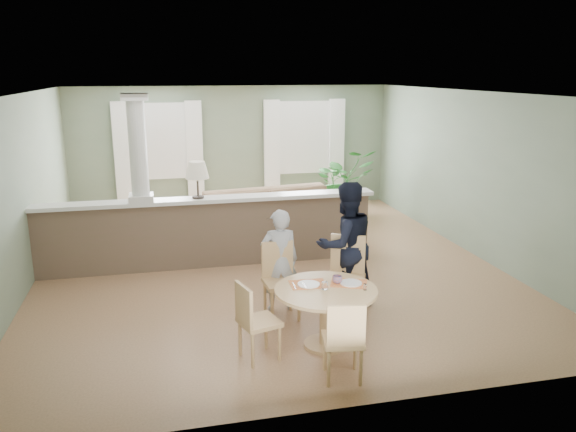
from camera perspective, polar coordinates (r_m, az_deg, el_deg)
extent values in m
plane|color=tan|center=(9.01, -2.03, -5.02)|extent=(8.00, 8.00, 0.00)
cube|color=gray|center=(12.55, -5.60, 6.87)|extent=(7.00, 0.02, 2.70)
cube|color=gray|center=(8.71, -25.36, 2.11)|extent=(0.02, 8.00, 2.70)
cube|color=gray|center=(9.91, 18.24, 4.15)|extent=(0.02, 8.00, 2.70)
cube|color=gray|center=(4.91, 6.80, -5.42)|extent=(7.00, 0.02, 2.70)
cube|color=white|center=(8.49, -2.20, 12.42)|extent=(7.00, 8.00, 0.02)
cube|color=white|center=(12.39, -13.01, 7.41)|extent=(1.10, 0.02, 1.50)
cube|color=white|center=(12.37, -13.01, 7.39)|extent=(1.22, 0.04, 1.62)
cube|color=white|center=(12.80, 1.59, 7.99)|extent=(1.10, 0.02, 1.50)
cube|color=white|center=(12.77, 1.62, 7.98)|extent=(1.22, 0.04, 1.62)
cube|color=white|center=(12.36, -16.42, 5.77)|extent=(0.35, 0.10, 2.30)
cube|color=white|center=(12.36, -9.44, 6.16)|extent=(0.35, 0.10, 2.30)
cube|color=white|center=(12.58, -1.65, 6.50)|extent=(0.35, 0.10, 2.30)
cube|color=white|center=(12.96, 4.92, 6.69)|extent=(0.35, 0.10, 2.30)
cube|color=brown|center=(8.92, -8.00, -1.81)|extent=(5.20, 0.22, 1.05)
cube|color=white|center=(8.78, -8.12, 1.67)|extent=(5.32, 0.36, 0.06)
cube|color=white|center=(8.74, -14.68, 1.82)|extent=(0.36, 0.36, 0.10)
cylinder|color=white|center=(8.61, -15.00, 6.65)|extent=(0.26, 0.26, 1.39)
cube|color=white|center=(8.55, -15.34, 11.60)|extent=(0.38, 0.38, 0.10)
cylinder|color=black|center=(8.76, -9.11, 1.90)|extent=(0.18, 0.18, 0.03)
cylinder|color=black|center=(8.73, -9.15, 2.90)|extent=(0.03, 0.03, 0.28)
cone|color=beige|center=(8.68, -9.22, 4.64)|extent=(0.36, 0.36, 0.26)
imported|color=olive|center=(10.22, -1.46, 0.02)|extent=(3.22, 1.64, 0.90)
imported|color=#2C6C2B|center=(12.02, 5.65, 3.47)|extent=(1.47, 1.34, 1.43)
cylinder|color=tan|center=(6.52, 3.77, -12.86)|extent=(0.48, 0.48, 0.04)
cylinder|color=tan|center=(6.38, 3.82, -10.26)|extent=(0.13, 0.13, 0.62)
cylinder|color=tan|center=(6.25, 3.87, -7.54)|extent=(1.14, 1.14, 0.04)
cube|color=#B53C28|center=(6.35, 2.05, -6.92)|extent=(0.42, 0.31, 0.01)
cube|color=#B53C28|center=(6.41, 6.20, -6.80)|extent=(0.49, 0.43, 0.01)
cylinder|color=white|center=(6.33, 2.11, -6.94)|extent=(0.25, 0.25, 0.01)
cylinder|color=white|center=(6.40, 6.41, -6.77)|extent=(0.25, 0.25, 0.01)
cylinder|color=white|center=(6.20, 3.76, -7.02)|extent=(0.07, 0.07, 0.08)
cube|color=silver|center=(6.27, 1.70, -7.05)|extent=(0.02, 0.17, 0.00)
cube|color=silver|center=(6.29, 0.64, -7.10)|extent=(0.02, 0.20, 0.00)
cylinder|color=white|center=(6.24, 7.84, -7.16)|extent=(0.04, 0.04, 0.07)
cylinder|color=silver|center=(6.22, 7.85, -6.81)|extent=(0.04, 0.04, 0.01)
imported|color=blue|center=(6.39, 5.03, -6.45)|extent=(0.12, 0.12, 0.09)
cube|color=tan|center=(7.02, -0.65, -6.82)|extent=(0.46, 0.46, 0.05)
cylinder|color=tan|center=(6.92, -1.62, -9.31)|extent=(0.04, 0.04, 0.44)
cylinder|color=tan|center=(7.01, 1.13, -8.98)|extent=(0.04, 0.04, 0.44)
cylinder|color=tan|center=(7.23, -2.36, -8.25)|extent=(0.04, 0.04, 0.44)
cylinder|color=tan|center=(7.31, 0.28, -7.95)|extent=(0.04, 0.04, 0.44)
cube|color=tan|center=(7.11, -1.09, -4.38)|extent=(0.41, 0.07, 0.47)
cube|color=tan|center=(7.06, 5.80, -6.48)|extent=(0.62, 0.62, 0.05)
cylinder|color=tan|center=(7.01, 4.00, -8.85)|extent=(0.04, 0.04, 0.47)
cylinder|color=tan|center=(6.96, 7.05, -9.10)|extent=(0.04, 0.04, 0.47)
cylinder|color=tan|center=(7.35, 4.52, -7.72)|extent=(0.04, 0.04, 0.47)
cylinder|color=tan|center=(7.30, 7.43, -7.96)|extent=(0.04, 0.04, 0.47)
cube|color=tan|center=(7.16, 6.11, -3.85)|extent=(0.41, 0.24, 0.50)
cube|color=tan|center=(5.74, 5.60, -12.43)|extent=(0.45, 0.45, 0.05)
cylinder|color=tan|center=(6.01, 6.84, -13.53)|extent=(0.04, 0.04, 0.40)
cylinder|color=tan|center=(5.96, 3.76, -13.68)|extent=(0.04, 0.04, 0.40)
cylinder|color=tan|center=(5.73, 7.41, -15.01)|extent=(0.04, 0.04, 0.40)
cylinder|color=tan|center=(5.69, 4.16, -15.18)|extent=(0.04, 0.04, 0.40)
cube|color=tan|center=(5.48, 5.94, -11.09)|extent=(0.37, 0.10, 0.43)
cube|color=tan|center=(6.09, -2.93, -10.71)|extent=(0.49, 0.49, 0.05)
cylinder|color=tan|center=(6.13, -0.87, -12.82)|extent=(0.04, 0.04, 0.40)
cylinder|color=tan|center=(6.38, -2.25, -11.67)|extent=(0.04, 0.04, 0.40)
cylinder|color=tan|center=(6.00, -3.61, -13.47)|extent=(0.04, 0.04, 0.40)
cylinder|color=tan|center=(6.26, -4.89, -12.26)|extent=(0.04, 0.04, 0.40)
cube|color=tan|center=(5.93, -4.52, -9.01)|extent=(0.14, 0.37, 0.43)
imported|color=#A1A1A6|center=(7.18, -0.88, -4.52)|extent=(0.51, 0.35, 1.34)
imported|color=black|center=(7.31, 5.87, -2.93)|extent=(0.91, 0.77, 1.66)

